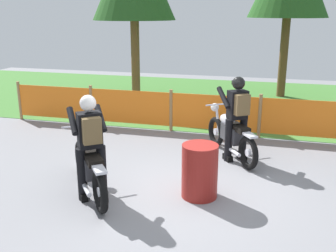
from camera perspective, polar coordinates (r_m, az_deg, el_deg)
name	(u,v)px	position (r m, az deg, el deg)	size (l,w,h in m)	color
ground	(184,192)	(6.69, 2.31, -9.51)	(24.00, 24.00, 0.02)	gray
grass_verge	(231,100)	(13.37, 9.04, 3.69)	(24.00, 7.67, 0.01)	#427A33
barrier_fence	(214,113)	(9.54, 6.68, 1.93)	(10.79, 0.08, 1.05)	#997547
motorcycle_lead	(89,165)	(6.60, -11.37, -5.50)	(1.38, 1.74, 1.00)	black
motorcycle_trailing	(231,134)	(8.16, 9.04, -1.16)	(1.23, 1.79, 0.98)	black
rider_lead	(90,142)	(6.23, -11.16, -2.26)	(0.74, 0.78, 1.69)	black
rider_trailing	(237,114)	(7.84, 9.96, 1.69)	(0.72, 0.79, 1.69)	black
oil_drum	(200,171)	(6.37, 4.60, -6.50)	(0.58, 0.58, 0.88)	maroon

